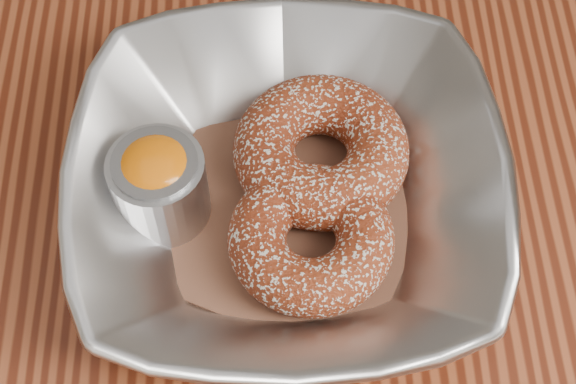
{
  "coord_description": "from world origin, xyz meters",
  "views": [
    {
      "loc": [
        -0.06,
        -0.23,
        1.19
      ],
      "look_at": [
        -0.05,
        0.02,
        0.78
      ],
      "focal_mm": 55.0,
      "sensor_mm": 36.0,
      "label": 1
    }
  ],
  "objects_px": {
    "serving_bowl": "(288,193)",
    "donut_front": "(311,239)",
    "donut_back": "(321,150)",
    "ramekin": "(159,184)",
    "table": "(364,310)"
  },
  "relations": [
    {
      "from": "serving_bowl",
      "to": "donut_front",
      "type": "height_order",
      "value": "serving_bowl"
    },
    {
      "from": "donut_back",
      "to": "ramekin",
      "type": "bearing_deg",
      "value": -164.64
    },
    {
      "from": "table",
      "to": "serving_bowl",
      "type": "distance_m",
      "value": 0.14
    },
    {
      "from": "serving_bowl",
      "to": "donut_front",
      "type": "xyz_separation_m",
      "value": [
        0.01,
        -0.03,
        -0.0
      ]
    },
    {
      "from": "table",
      "to": "donut_back",
      "type": "height_order",
      "value": "donut_back"
    },
    {
      "from": "table",
      "to": "donut_front",
      "type": "xyz_separation_m",
      "value": [
        -0.04,
        -0.01,
        0.12
      ]
    },
    {
      "from": "serving_bowl",
      "to": "ramekin",
      "type": "height_order",
      "value": "ramekin"
    },
    {
      "from": "table",
      "to": "serving_bowl",
      "type": "xyz_separation_m",
      "value": [
        -0.05,
        0.02,
        0.13
      ]
    },
    {
      "from": "table",
      "to": "serving_bowl",
      "type": "bearing_deg",
      "value": 163.16
    },
    {
      "from": "table",
      "to": "ramekin",
      "type": "height_order",
      "value": "ramekin"
    },
    {
      "from": "donut_front",
      "to": "ramekin",
      "type": "bearing_deg",
      "value": 159.18
    },
    {
      "from": "table",
      "to": "donut_back",
      "type": "distance_m",
      "value": 0.14
    },
    {
      "from": "table",
      "to": "donut_front",
      "type": "distance_m",
      "value": 0.13
    },
    {
      "from": "donut_front",
      "to": "ramekin",
      "type": "height_order",
      "value": "ramekin"
    },
    {
      "from": "donut_back",
      "to": "donut_front",
      "type": "distance_m",
      "value": 0.06
    }
  ]
}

